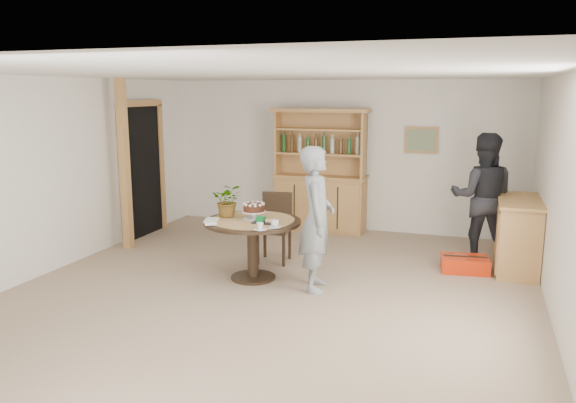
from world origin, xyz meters
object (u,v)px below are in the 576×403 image
Objects in this scene: hutch at (320,190)px; adult_person at (482,197)px; dining_table at (253,232)px; red_suitcase at (465,264)px; teen_boy at (317,219)px; sideboard at (518,234)px; dining_chair at (275,223)px.

hutch is 2.74m from adult_person.
dining_table is 1.85× the size of red_suitcase.
dining_table is 0.70× the size of teen_boy.
sideboard is 0.71× the size of adult_person.
sideboard is at bearing 25.33° from dining_table.
dining_table is 2.80m from red_suitcase.
adult_person is (-0.47, 0.30, 0.41)m from sideboard.
hutch is at bearing 81.17° from dining_chair.
sideboard is 1.05× the size of dining_table.
dining_table is (-3.14, -1.48, 0.13)m from sideboard.
sideboard is 0.70m from adult_person.
dining_chair reaches higher than sideboard.
hutch is at bearing 1.22° from teen_boy.
dining_chair is at bearing 90.54° from dining_table.
dining_chair reaches higher than dining_table.
dining_table is at bearing 31.44° from adult_person.
dining_chair is 1.30m from teen_boy.
red_suitcase is at bearing 73.02° from adult_person.
red_suitcase is (2.50, 1.16, -0.50)m from dining_table.
teen_boy is at bearing -75.07° from hutch.
dining_chair is at bearing 17.32° from adult_person.
red_suitcase is (1.65, 1.26, -0.75)m from teen_boy.
teen_boy is 2.63× the size of red_suitcase.
dining_chair is 2.57m from red_suitcase.
hutch is at bearing 87.97° from dining_table.
teen_boy reaches higher than dining_table.
teen_boy is (-2.29, -1.58, 0.38)m from sideboard.
dining_table is 0.89m from teen_boy.
hutch is 2.93m from red_suitcase.
red_suitcase is at bearing -66.40° from teen_boy.
dining_chair is (-0.10, -1.90, -0.15)m from hutch.
teen_boy is 0.96× the size of adult_person.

